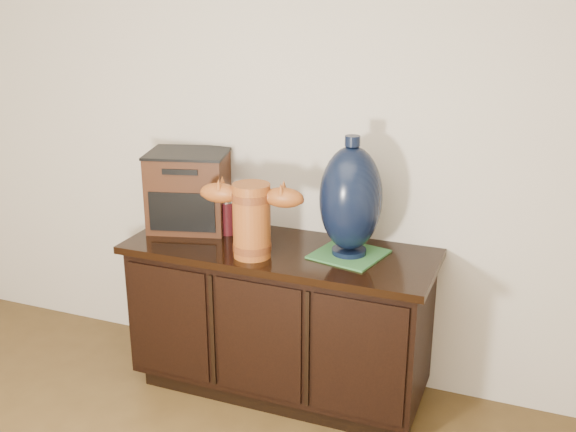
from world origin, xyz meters
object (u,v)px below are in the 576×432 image
at_px(tv_radio, 189,190).
at_px(lamp_base, 351,199).
at_px(spray_can, 228,216).
at_px(terracotta_vessel, 252,216).
at_px(sideboard, 280,318).

height_order(tv_radio, lamp_base, lamp_base).
distance_m(tv_radio, spray_can, 0.24).
bearing_deg(lamp_base, spray_can, 175.88).
relative_size(terracotta_vessel, spray_can, 2.51).
height_order(sideboard, spray_can, spray_can).
bearing_deg(terracotta_vessel, tv_radio, 144.40).
xyz_separation_m(sideboard, lamp_base, (0.33, 0.03, 0.64)).
height_order(terracotta_vessel, spray_can, terracotta_vessel).
height_order(lamp_base, spray_can, lamp_base).
relative_size(sideboard, terracotta_vessel, 3.03).
bearing_deg(terracotta_vessel, sideboard, 53.81).
bearing_deg(tv_radio, spray_can, -21.28).
relative_size(tv_radio, spray_can, 2.38).
distance_m(sideboard, tv_radio, 0.78).
xyz_separation_m(tv_radio, lamp_base, (0.86, -0.07, 0.07)).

